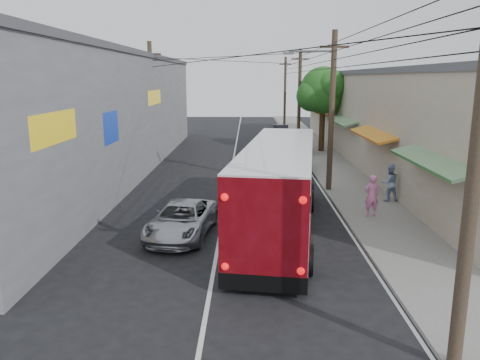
{
  "coord_description": "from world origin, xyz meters",
  "views": [
    {
      "loc": [
        1.02,
        -10.49,
        5.74
      ],
      "look_at": [
        0.72,
        8.08,
        1.67
      ],
      "focal_mm": 35.0,
      "sensor_mm": 36.0,
      "label": 1
    }
  ],
  "objects_px": {
    "parked_car_far": "(280,132)",
    "jeepney": "(182,220)",
    "parked_suv": "(293,160)",
    "coach_bus": "(279,186)",
    "parked_car_mid": "(293,142)",
    "pedestrian_far": "(389,183)",
    "pedestrian_near": "(372,196)"
  },
  "relations": [
    {
      "from": "pedestrian_far",
      "to": "parked_car_mid",
      "type": "bearing_deg",
      "value": -85.86
    },
    {
      "from": "coach_bus",
      "to": "parked_suv",
      "type": "height_order",
      "value": "coach_bus"
    },
    {
      "from": "jeepney",
      "to": "parked_car_mid",
      "type": "relative_size",
      "value": 0.92
    },
    {
      "from": "coach_bus",
      "to": "jeepney",
      "type": "bearing_deg",
      "value": -160.63
    },
    {
      "from": "parked_car_far",
      "to": "parked_suv",
      "type": "bearing_deg",
      "value": -88.97
    },
    {
      "from": "coach_bus",
      "to": "pedestrian_near",
      "type": "height_order",
      "value": "coach_bus"
    },
    {
      "from": "parked_suv",
      "to": "coach_bus",
      "type": "bearing_deg",
      "value": -91.11
    },
    {
      "from": "jeepney",
      "to": "parked_car_far",
      "type": "bearing_deg",
      "value": 86.23
    },
    {
      "from": "coach_bus",
      "to": "parked_suv",
      "type": "distance_m",
      "value": 11.41
    },
    {
      "from": "jeepney",
      "to": "parked_car_far",
      "type": "height_order",
      "value": "parked_car_far"
    },
    {
      "from": "parked_suv",
      "to": "parked_car_far",
      "type": "bearing_deg",
      "value": 95.65
    },
    {
      "from": "parked_suv",
      "to": "parked_car_far",
      "type": "distance_m",
      "value": 15.79
    },
    {
      "from": "jeepney",
      "to": "parked_car_mid",
      "type": "distance_m",
      "value": 20.88
    },
    {
      "from": "parked_car_mid",
      "to": "parked_car_far",
      "type": "height_order",
      "value": "parked_car_mid"
    },
    {
      "from": "pedestrian_near",
      "to": "parked_suv",
      "type": "bearing_deg",
      "value": -86.13
    },
    {
      "from": "pedestrian_far",
      "to": "parked_suv",
      "type": "bearing_deg",
      "value": -69.37
    },
    {
      "from": "parked_car_far",
      "to": "pedestrian_near",
      "type": "relative_size",
      "value": 2.39
    },
    {
      "from": "parked_car_mid",
      "to": "pedestrian_far",
      "type": "height_order",
      "value": "pedestrian_far"
    },
    {
      "from": "parked_suv",
      "to": "parked_car_mid",
      "type": "bearing_deg",
      "value": 91.13
    },
    {
      "from": "coach_bus",
      "to": "parked_car_far",
      "type": "xyz_separation_m",
      "value": [
        1.9,
        27.05,
        -1.04
      ]
    },
    {
      "from": "coach_bus",
      "to": "parked_car_far",
      "type": "distance_m",
      "value": 27.13
    },
    {
      "from": "coach_bus",
      "to": "parked_car_mid",
      "type": "bearing_deg",
      "value": 90.9
    },
    {
      "from": "parked_car_mid",
      "to": "pedestrian_near",
      "type": "bearing_deg",
      "value": -92.47
    },
    {
      "from": "coach_bus",
      "to": "jeepney",
      "type": "height_order",
      "value": "coach_bus"
    },
    {
      "from": "parked_suv",
      "to": "parked_car_mid",
      "type": "relative_size",
      "value": 1.11
    },
    {
      "from": "parked_car_mid",
      "to": "jeepney",
      "type": "bearing_deg",
      "value": -114.18
    },
    {
      "from": "parked_car_far",
      "to": "pedestrian_far",
      "type": "xyz_separation_m",
      "value": [
        3.47,
        -23.05,
        0.3
      ]
    },
    {
      "from": "jeepney",
      "to": "pedestrian_near",
      "type": "height_order",
      "value": "pedestrian_near"
    },
    {
      "from": "pedestrian_near",
      "to": "parked_car_mid",
      "type": "bearing_deg",
      "value": -94.74
    },
    {
      "from": "parked_car_far",
      "to": "jeepney",
      "type": "bearing_deg",
      "value": -99.03
    },
    {
      "from": "jeepney",
      "to": "pedestrian_far",
      "type": "distance_m",
      "value": 10.17
    },
    {
      "from": "parked_car_mid",
      "to": "pedestrian_far",
      "type": "xyz_separation_m",
      "value": [
        3.0,
        -15.27,
        0.16
      ]
    }
  ]
}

